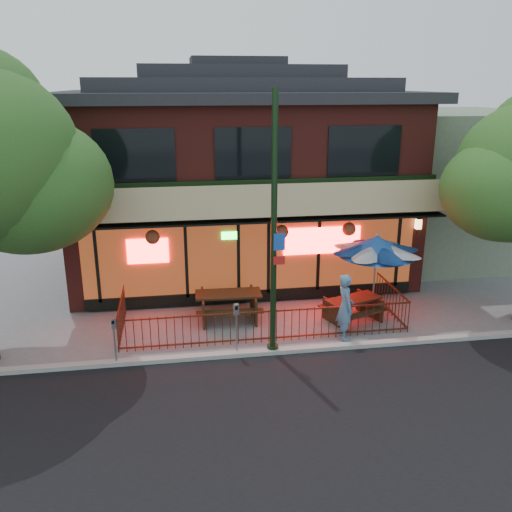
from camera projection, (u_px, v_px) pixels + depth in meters
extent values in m
plane|color=gray|center=(270.00, 345.00, 15.35)|extent=(80.00, 80.00, 0.00)
cube|color=black|center=(329.00, 498.00, 9.70)|extent=(80.00, 11.00, 0.00)
cube|color=#999993|center=(273.00, 351.00, 14.86)|extent=(80.00, 0.25, 0.12)
cube|color=maroon|center=(238.00, 186.00, 21.13)|extent=(12.00, 8.00, 6.50)
cube|color=#59230F|center=(253.00, 256.00, 17.84)|extent=(11.00, 0.06, 2.60)
cube|color=#FF0C0C|center=(322.00, 240.00, 17.96)|extent=(2.60, 0.04, 0.90)
cube|color=#FF0C0C|center=(148.00, 251.00, 17.16)|extent=(1.30, 0.04, 0.80)
cube|color=tan|center=(256.00, 202.00, 16.80)|extent=(12.20, 1.33, 1.26)
cube|color=black|center=(135.00, 156.00, 16.29)|extent=(2.40, 0.06, 1.60)
cube|color=black|center=(253.00, 153.00, 16.81)|extent=(2.40, 0.06, 1.60)
cube|color=black|center=(364.00, 151.00, 17.34)|extent=(2.40, 0.06, 1.60)
cube|color=black|center=(254.00, 296.00, 18.24)|extent=(11.00, 0.12, 0.40)
cube|color=#FFC672|center=(418.00, 224.00, 18.23)|extent=(0.18, 0.18, 0.32)
cube|color=gray|center=(447.00, 184.00, 22.99)|extent=(6.00, 7.00, 6.00)
cube|color=#491C0F|center=(269.00, 311.00, 15.25)|extent=(8.40, 0.04, 0.04)
cube|color=#491C0F|center=(269.00, 338.00, 15.50)|extent=(8.40, 0.04, 0.04)
cube|color=#491C0F|center=(120.00, 303.00, 15.86)|extent=(0.04, 2.60, 0.04)
cube|color=#491C0F|center=(393.00, 287.00, 17.08)|extent=(0.04, 2.60, 0.04)
cylinder|color=#491C0F|center=(269.00, 326.00, 15.38)|extent=(0.02, 0.02, 1.00)
cylinder|color=black|center=(274.00, 229.00, 13.90)|extent=(0.16, 0.16, 7.00)
cylinder|color=black|center=(273.00, 348.00, 14.94)|extent=(0.32, 0.32, 0.20)
cube|color=#194CB2|center=(279.00, 242.00, 13.87)|extent=(0.30, 0.02, 0.45)
cube|color=red|center=(279.00, 260.00, 14.02)|extent=(0.30, 0.02, 0.22)
cube|color=#322312|center=(203.00, 308.00, 16.84)|extent=(0.11, 1.47, 0.84)
cube|color=#322312|center=(254.00, 305.00, 17.02)|extent=(0.11, 1.47, 0.84)
cube|color=#322312|center=(228.00, 294.00, 16.80)|extent=(2.06, 0.91, 0.07)
cube|color=#322312|center=(230.00, 312.00, 16.32)|extent=(2.05, 0.38, 0.06)
cube|color=#322312|center=(227.00, 297.00, 17.50)|extent=(2.05, 0.38, 0.06)
cube|color=#372213|center=(335.00, 314.00, 16.52)|extent=(0.49, 1.20, 0.71)
cube|color=#372213|center=(370.00, 306.00, 17.15)|extent=(0.49, 1.20, 0.71)
cube|color=#372213|center=(353.00, 299.00, 16.73)|extent=(1.88, 1.29, 0.06)
cube|color=#372213|center=(364.00, 314.00, 16.38)|extent=(1.72, 0.86, 0.05)
cube|color=#372213|center=(342.00, 302.00, 17.26)|extent=(1.72, 0.86, 0.05)
cylinder|color=gray|center=(374.00, 278.00, 16.98)|extent=(0.06, 0.06, 2.48)
cone|color=#1A4591|center=(377.00, 246.00, 16.65)|extent=(2.37, 2.37, 0.62)
sphere|color=gray|center=(377.00, 235.00, 16.55)|extent=(0.11, 0.11, 0.11)
imported|color=teal|center=(345.00, 307.00, 15.46)|extent=(0.49, 0.73, 1.97)
cylinder|color=gray|center=(237.00, 334.00, 14.64)|extent=(0.05, 0.05, 1.20)
cube|color=gray|center=(236.00, 309.00, 14.42)|extent=(0.16, 0.15, 0.31)
cube|color=black|center=(236.00, 308.00, 14.35)|extent=(0.08, 0.03, 0.11)
cylinder|color=gray|center=(115.00, 346.00, 14.12)|extent=(0.05, 0.05, 1.07)
cube|color=gray|center=(113.00, 324.00, 13.92)|extent=(0.14, 0.13, 0.27)
cube|color=black|center=(113.00, 322.00, 13.86)|extent=(0.07, 0.03, 0.10)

